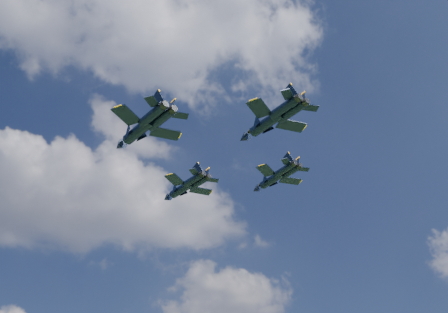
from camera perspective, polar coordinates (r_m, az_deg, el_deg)
jet_lead at (r=115.42m, az=-4.41°, el=-3.35°), size 11.29×14.19×3.53m
jet_left at (r=95.94m, az=-8.80°, el=2.53°), size 12.79×16.41×4.06m
jet_right at (r=114.23m, az=4.78°, el=-2.40°), size 10.55×14.16×3.44m
jet_slot at (r=97.20m, az=4.16°, el=3.32°), size 12.34×16.16×3.98m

